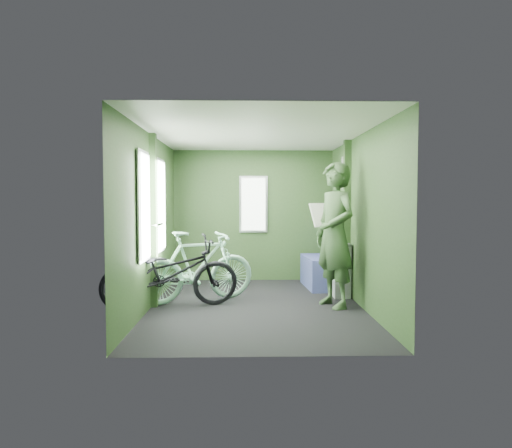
{
  "coord_description": "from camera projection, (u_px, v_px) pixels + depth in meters",
  "views": [
    {
      "loc": [
        -0.15,
        -6.07,
        1.42
      ],
      "look_at": [
        0.0,
        0.1,
        1.1
      ],
      "focal_mm": 32.0,
      "sensor_mm": 36.0,
      "label": 1
    }
  ],
  "objects": [
    {
      "name": "bench_seat",
      "position": [
        324.0,
        268.0,
        7.45
      ],
      "size": [
        0.62,
        1.03,
        1.05
      ],
      "rotation": [
        0.0,
        0.0,
        0.06
      ],
      "color": "navy",
      "rests_on": "ground"
    },
    {
      "name": "room",
      "position": [
        253.0,
        199.0,
        6.1
      ],
      "size": [
        4.0,
        4.02,
        2.31
      ],
      "color": "black",
      "rests_on": "ground"
    },
    {
      "name": "bicycle_mint",
      "position": [
        198.0,
        303.0,
        6.34
      ],
      "size": [
        1.77,
        1.24,
        1.06
      ],
      "primitive_type": "imported",
      "rotation": [
        0.0,
        -0.12,
        2.0
      ],
      "color": "#9FE8C0",
      "rests_on": "ground"
    },
    {
      "name": "waste_box",
      "position": [
        341.0,
        270.0,
        6.69
      ],
      "size": [
        0.23,
        0.33,
        0.79
      ],
      "primitive_type": "cube",
      "color": "slate",
      "rests_on": "ground"
    },
    {
      "name": "passenger",
      "position": [
        335.0,
        235.0,
        6.05
      ],
      "size": [
        0.71,
        0.84,
        1.92
      ],
      "rotation": [
        0.0,
        0.0,
        -1.14
      ],
      "color": "#334F2B",
      "rests_on": "ground"
    },
    {
      "name": "bicycle_black",
      "position": [
        171.0,
        309.0,
        5.98
      ],
      "size": [
        1.93,
        1.23,
        1.01
      ],
      "primitive_type": "imported",
      "rotation": [
        0.0,
        -0.12,
        1.87
      ],
      "color": "black",
      "rests_on": "ground"
    }
  ]
}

